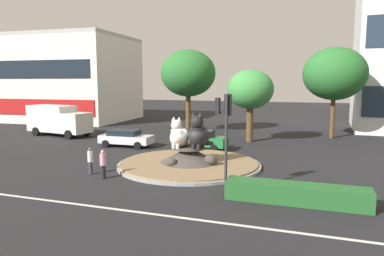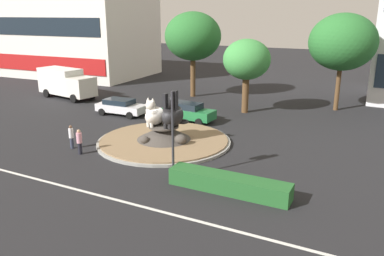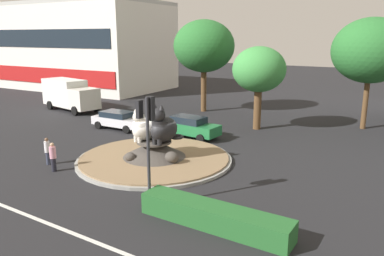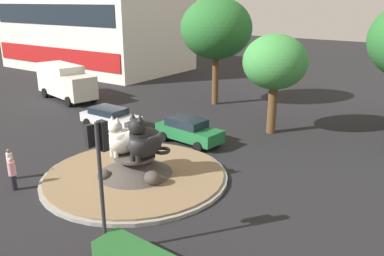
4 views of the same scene
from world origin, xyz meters
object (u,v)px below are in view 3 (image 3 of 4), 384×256
cat_statue_black (163,128)px  pedestrian_white_shirt (47,150)px  cat_statue_white (143,128)px  delivery_box_truck (70,94)px  third_tree_left (204,46)px  sedan_on_far_lane (190,126)px  hatchback_near_shophouse (119,119)px  second_tree_near_tower (259,70)px  traffic_light_mast (148,127)px  pedestrian_pink_shirt (53,156)px  broadleaf_tree_behind_island (371,51)px  shophouse_block (86,46)px

cat_statue_black → pedestrian_white_shirt: cat_statue_black is taller
cat_statue_white → delivery_box_truck: cat_statue_white is taller
third_tree_left → cat_statue_white: bearing=-72.8°
sedan_on_far_lane → hatchback_near_shophouse: bearing=-169.1°
cat_statue_black → third_tree_left: 16.92m
second_tree_near_tower → hatchback_near_shophouse: second_tree_near_tower is taller
traffic_light_mast → third_tree_left: bearing=27.2°
cat_statue_white → cat_statue_black: size_ratio=0.86×
third_tree_left → sedan_on_far_lane: (4.31, -9.35, -5.66)m
second_tree_near_tower → hatchback_near_shophouse: 12.13m
delivery_box_truck → sedan_on_far_lane: bearing=0.6°
cat_statue_black → pedestrian_pink_shirt: bearing=-45.4°
broadleaf_tree_behind_island → second_tree_near_tower: size_ratio=1.33×
shophouse_block → broadleaf_tree_behind_island: shophouse_block is taller
sedan_on_far_lane → pedestrian_white_shirt: bearing=-108.2°
cat_statue_black → sedan_on_far_lane: cat_statue_black is taller
broadleaf_tree_behind_island → pedestrian_pink_shirt: bearing=-123.2°
second_tree_near_tower → sedan_on_far_lane: 7.27m
broadleaf_tree_behind_island → hatchback_near_shophouse: broadleaf_tree_behind_island is taller
cat_statue_white → hatchback_near_shophouse: (-6.94, 5.25, -1.26)m
pedestrian_pink_shirt → traffic_light_mast: bearing=48.2°
traffic_light_mast → cat_statue_white: bearing=44.4°
hatchback_near_shophouse → delivery_box_truck: 10.40m
broadleaf_tree_behind_island → pedestrian_white_shirt: size_ratio=5.43×
traffic_light_mast → broadleaf_tree_behind_island: 21.92m
pedestrian_white_shirt → hatchback_near_shophouse: size_ratio=0.36×
second_tree_near_tower → pedestrian_pink_shirt: size_ratio=3.99×
second_tree_near_tower → pedestrian_white_shirt: (-7.16, -14.93, -3.97)m
delivery_box_truck → pedestrian_white_shirt: bearing=-35.6°
pedestrian_pink_shirt → hatchback_near_shophouse: pedestrian_pink_shirt is taller
cat_statue_white → cat_statue_black: 1.33m
cat_statue_black → broadleaf_tree_behind_island: (8.95, 15.76, 4.20)m
pedestrian_pink_shirt → delivery_box_truck: bearing=-170.6°
broadleaf_tree_behind_island → hatchback_near_shophouse: (-17.18, -10.78, -5.59)m
traffic_light_mast → delivery_box_truck: (-21.03, 13.46, -1.97)m
cat_statue_black → traffic_light_mast: bearing=28.3°
second_tree_near_tower → cat_statue_white: bearing=-104.1°
cat_statue_black → sedan_on_far_lane: (-1.76, 5.84, -1.32)m
broadleaf_tree_behind_island → third_tree_left: bearing=-177.8°
shophouse_block → third_tree_left: 24.77m
cat_statue_black → traffic_light_mast: size_ratio=0.50×
broadleaf_tree_behind_island → shophouse_block: bearing=171.0°
third_tree_left → delivery_box_truck: bearing=-150.1°
second_tree_near_tower → pedestrian_pink_shirt: 17.07m
second_tree_near_tower → hatchback_near_shophouse: size_ratio=1.46×
shophouse_block → cat_statue_black: bearing=-38.9°
traffic_light_mast → second_tree_near_tower: bearing=8.5°
broadleaf_tree_behind_island → pedestrian_pink_shirt: size_ratio=5.31×
pedestrian_pink_shirt → pedestrian_white_shirt: 1.41m
shophouse_block → hatchback_near_shophouse: bearing=-40.6°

